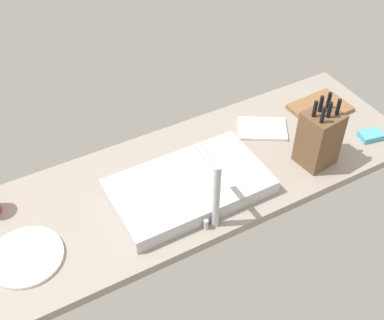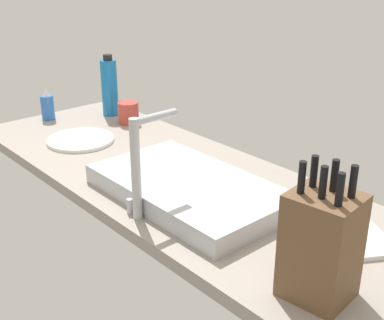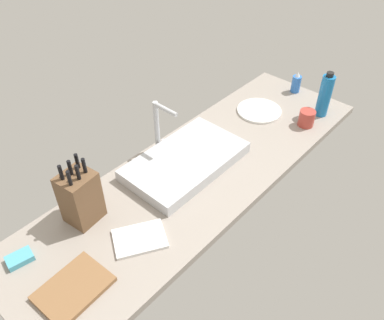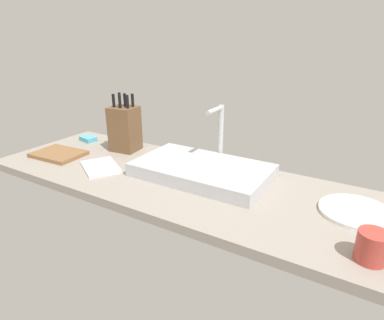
% 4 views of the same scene
% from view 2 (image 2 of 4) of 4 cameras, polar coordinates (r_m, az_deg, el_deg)
% --- Properties ---
extents(countertop_slab, '(1.88, 0.58, 0.04)m').
position_cam_2_polar(countertop_slab, '(1.48, 1.02, -3.69)').
color(countertop_slab, gray).
rests_on(countertop_slab, ground).
extents(sink_basin, '(0.55, 0.32, 0.05)m').
position_cam_2_polar(sink_basin, '(1.41, -0.39, -3.18)').
color(sink_basin, '#B7BABF').
rests_on(sink_basin, countertop_slab).
extents(faucet, '(0.06, 0.14, 0.27)m').
position_cam_2_polar(faucet, '(1.27, -5.77, 0.05)').
color(faucet, '#B7BABF').
rests_on(faucet, countertop_slab).
extents(knife_block, '(0.14, 0.13, 0.28)m').
position_cam_2_polar(knife_block, '(1.02, 14.08, -9.13)').
color(knife_block, brown).
rests_on(knife_block, countertop_slab).
extents(soap_bottle, '(0.05, 0.05, 0.12)m').
position_cam_2_polar(soap_bottle, '(2.12, -15.68, 5.73)').
color(soap_bottle, blue).
rests_on(soap_bottle, countertop_slab).
extents(water_bottle, '(0.06, 0.06, 0.25)m').
position_cam_2_polar(water_bottle, '(2.11, -9.11, 7.98)').
color(water_bottle, '#1970B7').
rests_on(water_bottle, countertop_slab).
extents(dinner_plate, '(0.23, 0.23, 0.01)m').
position_cam_2_polar(dinner_plate, '(1.86, -12.21, 2.19)').
color(dinner_plate, white).
rests_on(dinner_plate, countertop_slab).
extents(dish_towel, '(0.24, 0.22, 0.01)m').
position_cam_2_polar(dish_towel, '(1.29, 17.54, -8.04)').
color(dish_towel, white).
rests_on(dish_towel, countertop_slab).
extents(coffee_mug, '(0.08, 0.08, 0.08)m').
position_cam_2_polar(coffee_mug, '(2.02, -7.05, 5.20)').
color(coffee_mug, '#B23D33').
rests_on(coffee_mug, countertop_slab).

